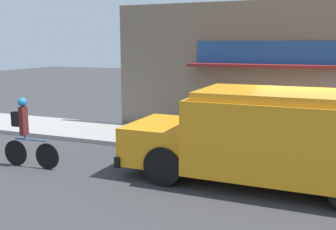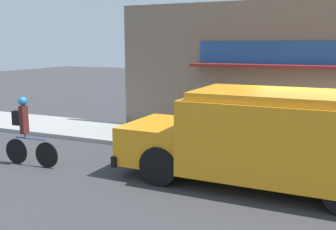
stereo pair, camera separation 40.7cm
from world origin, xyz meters
TOP-DOWN VIEW (x-y plane):
  - ground_plane at (0.00, 0.00)m, footprint 70.00×70.00m
  - sidewalk at (0.00, 1.29)m, footprint 28.00×2.58m
  - storefront at (-0.07, 2.75)m, footprint 13.19×0.94m
  - school_bus at (-0.58, -1.56)m, footprint 5.99×2.75m
  - cyclist at (-6.39, -2.57)m, footprint 1.58×0.22m
  - trash_bin at (-3.01, 1.46)m, footprint 0.54×0.54m

SIDE VIEW (x-z plane):
  - ground_plane at x=0.00m, z-range 0.00..0.00m
  - sidewalk at x=0.00m, z-range 0.00..0.13m
  - trash_bin at x=-3.01m, z-range 0.13..1.03m
  - cyclist at x=-6.39m, z-range -0.01..1.72m
  - school_bus at x=-0.58m, z-range 0.05..2.10m
  - storefront at x=-0.07m, z-range 0.01..4.36m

